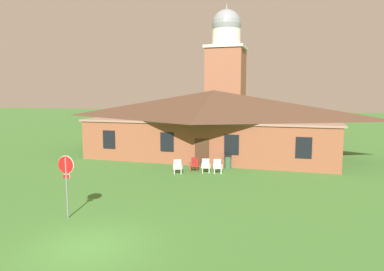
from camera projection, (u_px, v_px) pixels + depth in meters
ground_plane at (88, 247)px, 12.65m from camera, size 200.00×200.00×0.00m
brick_building at (213, 122)px, 31.27m from camera, size 21.29×10.40×5.83m
dome_tower at (226, 76)px, 47.19m from camera, size 5.18×5.18×17.52m
stop_sign at (66, 174)px, 15.38m from camera, size 0.81×0.07×2.83m
lawn_chair_by_porch at (178, 166)px, 24.27m from camera, size 0.78×0.82×0.96m
lawn_chair_near_door at (195, 164)px, 25.06m from camera, size 0.70×0.74×0.96m
lawn_chair_left_end at (206, 165)px, 24.60m from camera, size 0.75×0.80×0.96m
lawn_chair_middle at (217, 166)px, 24.43m from camera, size 0.75×0.81×0.96m
trash_bin at (228, 162)px, 25.87m from camera, size 0.56×0.56×0.98m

